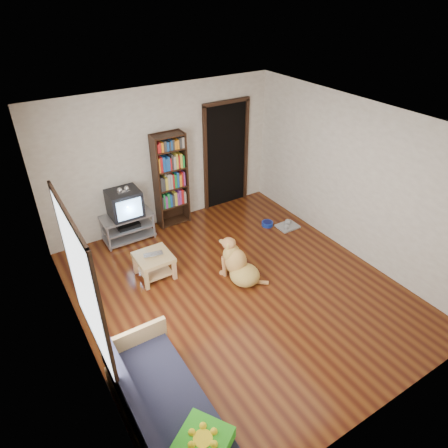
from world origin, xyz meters
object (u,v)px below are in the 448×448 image
green_cushion (203,443)px  coffee_table (154,262)px  tv_stand (128,226)px  bookshelf (170,176)px  laptop (154,256)px  dog (239,265)px  grey_rag (288,226)px  dog_bowl (267,224)px  crt_tv (124,203)px  sofa (163,409)px

green_cushion → coffee_table: (0.82, 3.04, -0.22)m
tv_stand → bookshelf: 1.20m
green_cushion → tv_stand: size_ratio=0.51×
laptop → dog: 1.33m
grey_rag → green_cushion: bearing=-139.7°
dog_bowl → tv_stand: size_ratio=0.24×
green_cushion → bookshelf: (1.80, 4.38, 0.50)m
crt_tv → dog: (1.06, -2.04, -0.48)m
green_cushion → tv_stand: green_cushion is taller
green_cushion → laptop: (0.82, 3.01, -0.08)m
grey_rag → sofa: size_ratio=0.22×
bookshelf → laptop: bearing=-125.6°
dog_bowl → tv_stand: tv_stand is taller
crt_tv → sofa: size_ratio=0.32×
green_cushion → grey_rag: size_ratio=1.14×
bookshelf → coffee_table: bookshelf is taller
sofa → coffee_table: sofa is taller
tv_stand → crt_tv: 0.47m
crt_tv → tv_stand: bearing=-90.0°
laptop → green_cushion: bearing=-93.7°
green_cushion → grey_rag: bearing=7.8°
dog_bowl → dog: size_ratio=0.27×
tv_stand → sofa: (-0.97, -3.63, -0.01)m
laptop → tv_stand: size_ratio=0.33×
bookshelf → dog: size_ratio=2.23×
crt_tv → dog: size_ratio=0.72×
crt_tv → grey_rag: bearing=-24.9°
bookshelf → green_cushion: bearing=-112.4°
crt_tv → bookshelf: size_ratio=0.32×
grey_rag → laptop: bearing=-179.3°
sofa → dog: bearing=38.3°
dog_bowl → bookshelf: size_ratio=0.12×
bookshelf → sofa: bearing=-117.3°
dog_bowl → dog: (-1.37, -1.03, 0.22)m
tv_stand → sofa: size_ratio=0.50×
laptop → bookshelf: (0.98, 1.37, 0.59)m
dog → laptop: bearing=145.7°
dog_bowl → crt_tv: crt_tv is taller
grey_rag → bookshelf: 2.43m
laptop → crt_tv: crt_tv is taller
dog → grey_rag: bearing=25.1°
laptop → sofa: bearing=-100.3°
dog_bowl → bookshelf: bearing=143.7°
green_cushion → coffee_table: 3.15m
laptop → dog_bowl: size_ratio=1.36×
grey_rag → sofa: sofa is taller
tv_stand → coffee_table: 1.25m
green_cushion → dog_bowl: size_ratio=2.08×
laptop → bookshelf: 1.79m
green_cushion → laptop: bearing=42.2°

